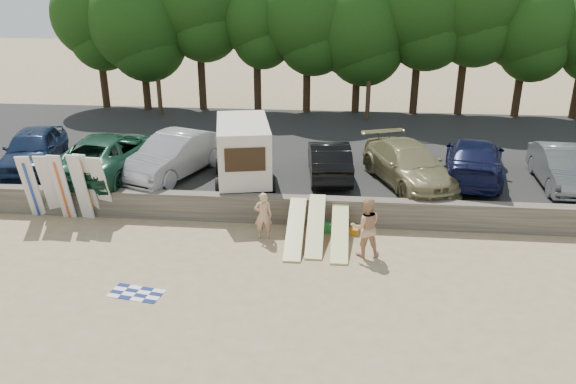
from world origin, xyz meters
name	(u,v)px	position (x,y,z in m)	size (l,w,h in m)	color
ground	(318,264)	(0.00, 0.00, 0.00)	(120.00, 120.00, 0.00)	tan
seawall	(323,211)	(0.00, 3.00, 0.50)	(44.00, 0.50, 1.00)	#6B6356
parking_lot	(329,152)	(0.00, 10.50, 0.35)	(44.00, 14.50, 0.70)	#282828
treeline	(327,13)	(-0.47, 17.48, 6.31)	(32.47, 6.49, 9.46)	#382616
utility_poles	(371,32)	(2.00, 16.00, 5.43)	(25.80, 0.26, 9.00)	#473321
box_trailer	(243,149)	(-3.18, 5.03, 2.07)	(2.81, 4.16, 2.45)	beige
car_0	(34,149)	(-12.22, 5.90, 1.55)	(2.01, 5.00, 1.70)	#11203E
car_1	(111,154)	(-8.73, 5.56, 1.57)	(2.88, 6.25, 1.74)	#163D2A
car_2	(174,155)	(-6.12, 5.65, 1.56)	(1.81, 5.20, 1.71)	#9F9FA4
car_3	(329,159)	(0.12, 6.09, 1.44)	(1.56, 4.49, 1.48)	black
car_4	(409,165)	(3.22, 5.58, 1.48)	(2.19, 5.38, 1.56)	#8A8257
car_5	(474,159)	(5.86, 6.43, 1.50)	(2.25, 5.53, 1.61)	#0E1233
car_6	(562,167)	(9.07, 5.87, 1.46)	(1.60, 4.59, 1.51)	#535758
surfboard_upright_0	(31,187)	(-10.48, 2.41, 1.26)	(0.50, 0.06, 2.60)	silver
surfboard_upright_1	(49,186)	(-9.85, 2.51, 1.26)	(0.50, 0.06, 2.60)	silver
surfboard_upright_2	(62,187)	(-9.32, 2.42, 1.28)	(0.50, 0.06, 2.60)	silver
surfboard_upright_3	(81,187)	(-8.64, 2.46, 1.28)	(0.50, 0.06, 2.60)	silver
surfboard_upright_4	(87,186)	(-8.46, 2.62, 1.28)	(0.50, 0.06, 2.60)	silver
surfboard_upright_5	(102,187)	(-7.92, 2.60, 1.25)	(0.50, 0.06, 2.60)	silver
surfboard_low_0	(295,228)	(-0.84, 1.39, 0.52)	(0.56, 3.00, 0.07)	#E5E190
surfboard_low_1	(316,225)	(-0.18, 1.60, 0.56)	(0.56, 3.00, 0.07)	#E5E190
surfboard_low_2	(340,232)	(0.64, 1.40, 0.45)	(0.56, 3.00, 0.07)	#E5E190
beachgoer_a	(263,216)	(-1.95, 1.64, 0.83)	(0.60, 0.40, 1.65)	tan
beachgoer_b	(366,227)	(1.43, 0.73, 0.98)	(0.95, 0.74, 1.96)	tan
cooler	(325,227)	(0.12, 2.35, 0.16)	(0.38, 0.30, 0.32)	#248543
gear_bag	(354,232)	(1.12, 2.19, 0.11)	(0.30, 0.25, 0.22)	#C57B17
beach_towel	(136,293)	(-5.04, -2.24, 0.01)	(1.50, 1.50, 0.00)	white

